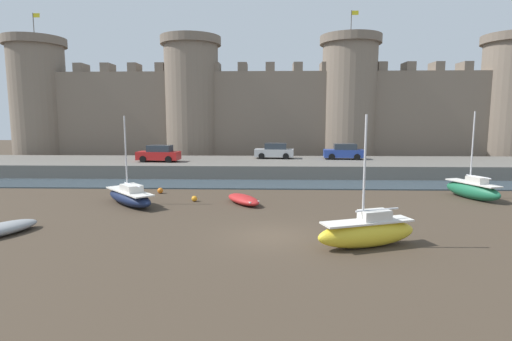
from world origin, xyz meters
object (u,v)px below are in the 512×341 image
object	(u,v)px
rowboat_midflat_centre	(2,229)
car_quay_centre_east	(275,151)
mooring_buoy_off_centre	(160,191)
mooring_buoy_mid_mud	(194,199)
sailboat_foreground_right	(130,196)
car_quay_west	(159,154)
sailboat_near_channel_left	(472,189)
sailboat_near_channel_right	(367,232)
rowboat_foreground_centre	(243,199)
car_quay_centre_west	(344,152)

from	to	relation	value
rowboat_midflat_centre	car_quay_centre_east	size ratio (longest dim) A/B	0.89
mooring_buoy_off_centre	mooring_buoy_mid_mud	distance (m)	4.17
sailboat_foreground_right	car_quay_west	world-z (taller)	sailboat_foreground_right
sailboat_foreground_right	car_quay_centre_east	xyz separation A→B (m)	(9.61, 17.28, 1.51)
sailboat_near_channel_left	car_quay_west	world-z (taller)	sailboat_near_channel_left
sailboat_near_channel_left	mooring_buoy_off_centre	world-z (taller)	sailboat_near_channel_left
sailboat_near_channel_left	sailboat_near_channel_right	bearing A→B (deg)	-132.64
sailboat_foreground_right	sailboat_near_channel_left	bearing A→B (deg)	6.53
rowboat_midflat_centre	sailboat_near_channel_left	xyz separation A→B (m)	(26.94, 9.46, 0.37)
sailboat_near_channel_left	car_quay_centre_east	distance (m)	19.95
rowboat_foreground_centre	car_quay_centre_east	xyz separation A→B (m)	(2.28, 16.77, 1.76)
sailboat_near_channel_right	car_quay_centre_east	bearing A→B (deg)	98.24
sailboat_near_channel_left	mooring_buoy_off_centre	size ratio (longest dim) A/B	14.29
mooring_buoy_mid_mud	car_quay_west	world-z (taller)	car_quay_west
rowboat_foreground_centre	mooring_buoy_mid_mud	distance (m)	3.41
car_quay_west	rowboat_midflat_centre	bearing A→B (deg)	-95.57
car_quay_centre_west	mooring_buoy_mid_mud	bearing A→B (deg)	-129.58
mooring_buoy_mid_mud	car_quay_centre_west	distance (m)	20.27
rowboat_foreground_centre	car_quay_centre_west	bearing A→B (deg)	59.58
mooring_buoy_off_centre	mooring_buoy_mid_mud	xyz separation A→B (m)	(3.07, -2.81, -0.02)
sailboat_foreground_right	car_quay_centre_east	size ratio (longest dim) A/B	1.36
sailboat_near_channel_right	mooring_buoy_mid_mud	world-z (taller)	sailboat_near_channel_right
mooring_buoy_mid_mud	car_quay_centre_east	distance (m)	17.17
car_quay_centre_west	car_quay_centre_east	distance (m)	7.26
rowboat_midflat_centre	mooring_buoy_mid_mud	world-z (taller)	rowboat_midflat_centre
car_quay_centre_west	car_quay_centre_east	world-z (taller)	same
sailboat_near_channel_left	mooring_buoy_mid_mud	xyz separation A→B (m)	(-19.12, -1.48, -0.48)
car_quay_centre_east	mooring_buoy_off_centre	bearing A→B (deg)	-123.17
sailboat_near_channel_left	car_quay_west	size ratio (longest dim) A/B	1.43
mooring_buoy_off_centre	car_quay_west	bearing A→B (deg)	105.61
rowboat_foreground_centre	car_quay_west	xyz separation A→B (m)	(-9.15, 13.27, 1.76)
rowboat_foreground_centre	car_quay_centre_west	xyz separation A→B (m)	(9.52, 16.21, 1.76)
car_quay_west	car_quay_centre_east	distance (m)	11.96
rowboat_midflat_centre	mooring_buoy_mid_mud	distance (m)	11.17
mooring_buoy_mid_mud	car_quay_centre_west	size ratio (longest dim) A/B	0.09
sailboat_foreground_right	mooring_buoy_mid_mud	distance (m)	4.17
mooring_buoy_mid_mud	sailboat_near_channel_left	bearing A→B (deg)	4.44
rowboat_midflat_centre	mooring_buoy_mid_mud	size ratio (longest dim) A/B	9.72
sailboat_near_channel_right	rowboat_midflat_centre	bearing A→B (deg)	175.95
sailboat_near_channel_left	rowboat_foreground_centre	bearing A→B (deg)	-172.26
sailboat_near_channel_left	car_quay_centre_east	world-z (taller)	sailboat_near_channel_left
car_quay_centre_east	sailboat_near_channel_right	bearing A→B (deg)	-81.76
rowboat_foreground_centre	car_quay_centre_west	size ratio (longest dim) A/B	0.84
rowboat_foreground_centre	sailboat_near_channel_left	bearing A→B (deg)	7.74
mooring_buoy_mid_mud	rowboat_midflat_centre	bearing A→B (deg)	-134.43
rowboat_midflat_centre	sailboat_near_channel_left	size ratio (longest dim) A/B	0.62
rowboat_foreground_centre	mooring_buoy_off_centre	world-z (taller)	rowboat_foreground_centre
mooring_buoy_mid_mud	sailboat_near_channel_right	bearing A→B (deg)	-44.69
sailboat_near_channel_right	sailboat_foreground_right	world-z (taller)	sailboat_near_channel_right
sailboat_near_channel_right	sailboat_foreground_right	size ratio (longest dim) A/B	1.00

